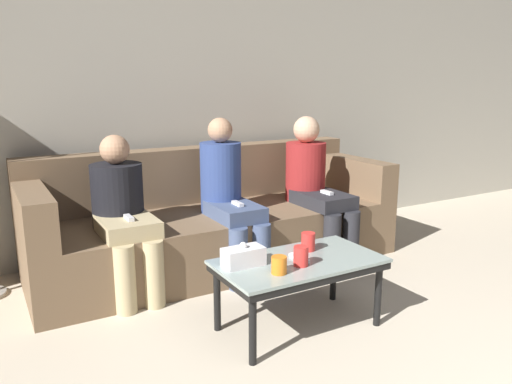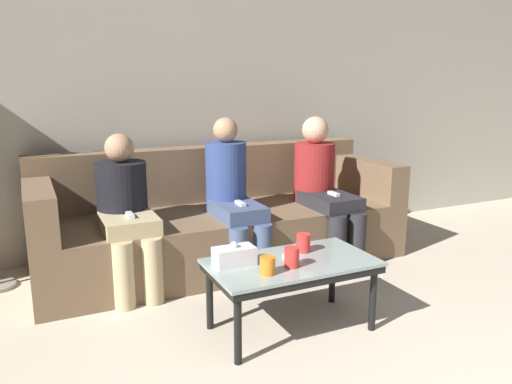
% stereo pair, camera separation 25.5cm
% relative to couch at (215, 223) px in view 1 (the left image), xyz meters
% --- Properties ---
extents(wall_back, '(12.00, 0.06, 2.60)m').
position_rel_couch_xyz_m(wall_back, '(0.00, 0.54, 0.99)').
color(wall_back, '#B7B2A3').
rests_on(wall_back, ground_plane).
extents(couch, '(2.74, 0.95, 0.86)m').
position_rel_couch_xyz_m(couch, '(0.00, 0.00, 0.00)').
color(couch, brown).
rests_on(couch, ground_plane).
extents(coffee_table, '(0.92, 0.51, 0.41)m').
position_rel_couch_xyz_m(coffee_table, '(-0.05, -1.20, 0.05)').
color(coffee_table, '#8C9E99').
rests_on(coffee_table, ground_plane).
extents(cup_near_left, '(0.08, 0.08, 0.11)m').
position_rel_couch_xyz_m(cup_near_left, '(0.08, -1.10, 0.15)').
color(cup_near_left, red).
rests_on(cup_near_left, coffee_table).
extents(cup_near_right, '(0.08, 0.08, 0.09)m').
position_rel_couch_xyz_m(cup_near_right, '(-0.26, -1.32, 0.14)').
color(cup_near_right, orange).
rests_on(cup_near_right, coffee_table).
extents(cup_far_center, '(0.08, 0.08, 0.11)m').
position_rel_couch_xyz_m(cup_far_center, '(-0.09, -1.28, 0.15)').
color(cup_far_center, red).
rests_on(cup_far_center, coffee_table).
extents(tissue_box, '(0.22, 0.12, 0.13)m').
position_rel_couch_xyz_m(tissue_box, '(-0.36, -1.13, 0.15)').
color(tissue_box, white).
rests_on(tissue_box, coffee_table).
extents(game_remote, '(0.04, 0.15, 0.02)m').
position_rel_couch_xyz_m(game_remote, '(-0.05, -1.20, 0.11)').
color(game_remote, white).
rests_on(game_remote, coffee_table).
extents(seated_person_left_end, '(0.34, 0.65, 1.04)m').
position_rel_couch_xyz_m(seated_person_left_end, '(-0.76, -0.22, 0.25)').
color(seated_person_left_end, tan).
rests_on(seated_person_left_end, ground_plane).
extents(seated_person_mid_left, '(0.31, 0.65, 1.12)m').
position_rel_couch_xyz_m(seated_person_mid_left, '(0.00, -0.23, 0.28)').
color(seated_person_mid_left, '#47567A').
rests_on(seated_person_mid_left, ground_plane).
extents(seated_person_mid_right, '(0.32, 0.70, 1.11)m').
position_rel_couch_xyz_m(seated_person_mid_right, '(0.76, -0.23, 0.28)').
color(seated_person_mid_right, '#28282D').
rests_on(seated_person_mid_right, ground_plane).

